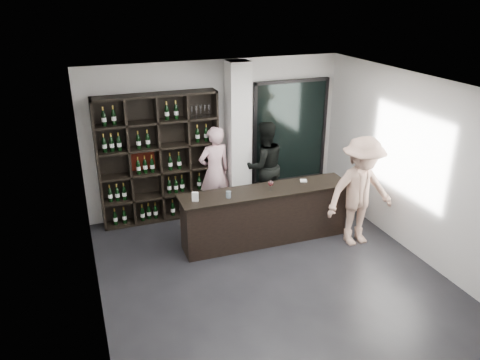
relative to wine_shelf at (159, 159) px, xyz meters
name	(u,v)px	position (x,y,z in m)	size (l,w,h in m)	color
floor	(272,278)	(1.15, -2.57, -1.20)	(5.00, 5.50, 0.01)	black
wine_shelf	(159,159)	(0.00, 0.00, 0.00)	(2.20, 0.35, 2.40)	black
structural_column	(238,139)	(1.50, -0.10, 0.25)	(0.40, 0.40, 2.90)	silver
glass_panel	(290,132)	(2.70, 0.12, 0.20)	(1.60, 0.08, 2.10)	black
tasting_counter	(266,215)	(1.50, -1.47, -0.71)	(2.94, 0.62, 0.97)	black
taster_pink	(215,172)	(1.00, -0.17, -0.32)	(0.64, 0.42, 1.76)	beige
taster_black	(264,166)	(1.99, -0.22, -0.31)	(0.86, 0.67, 1.77)	black
customer	(360,192)	(2.95, -2.07, -0.25)	(1.23, 0.71, 1.91)	tan
wine_glass	(271,185)	(1.55, -1.53, -0.13)	(0.09, 0.09, 0.21)	white
spit_cup	(228,194)	(0.80, -1.55, -0.18)	(0.08, 0.08, 0.11)	#AAC0CB
napkin_stack	(303,181)	(2.26, -1.35, -0.22)	(0.11, 0.11, 0.02)	white
card_stand	(195,197)	(0.27, -1.49, -0.16)	(0.10, 0.05, 0.15)	white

